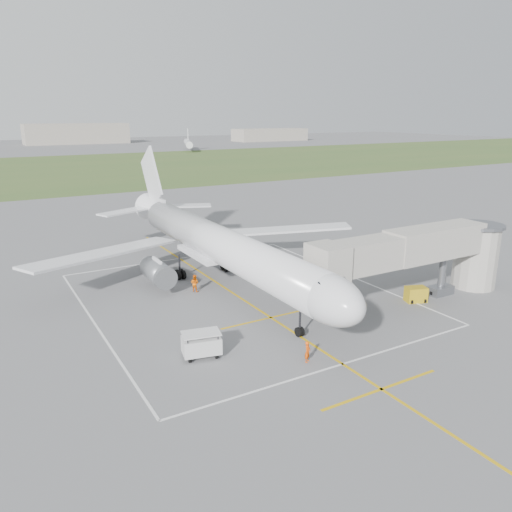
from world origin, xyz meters
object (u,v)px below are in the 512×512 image
airliner (217,244)px  baggage_cart (201,344)px  ramp_worker_nose (308,352)px  gpu_unit (416,294)px  jet_bridge (429,252)px  ramp_worker_wing (195,283)px

airliner → baggage_cart: size_ratio=14.98×
baggage_cart → ramp_worker_nose: 7.92m
gpu_unit → airliner: bearing=154.9°
jet_bridge → baggage_cart: jet_bridge is taller
gpu_unit → baggage_cart: size_ratio=0.73×
airliner → ramp_worker_nose: airliner is taller
airliner → gpu_unit: bearing=-45.2°
gpu_unit → baggage_cart: (-22.77, -0.10, 0.28)m
airliner → gpu_unit: size_ratio=20.54×
gpu_unit → ramp_worker_wing: ramp_worker_wing is taller
gpu_unit → ramp_worker_wing: bearing=162.4°
jet_bridge → gpu_unit: size_ratio=10.28×
gpu_unit → baggage_cart: 22.77m
jet_bridge → ramp_worker_nose: jet_bridge is taller
airliner → ramp_worker_wing: size_ratio=26.00×
baggage_cart → ramp_worker_nose: size_ratio=1.93×
baggage_cart → airliner: bearing=72.1°
jet_bridge → ramp_worker_wing: (-18.86, 13.28, -3.85)m
airliner → jet_bridge: bearing=-42.2°
airliner → ramp_worker_nose: (-2.02, -19.15, -3.58)m
baggage_cart → ramp_worker_wing: bearing=80.9°
gpu_unit → ramp_worker_nose: (-16.35, -4.74, 0.08)m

